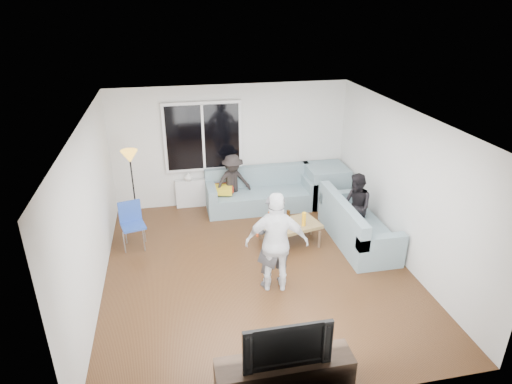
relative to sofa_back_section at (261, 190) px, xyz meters
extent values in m
cube|color=#56351C|center=(-0.54, -2.27, -0.45)|extent=(5.00, 5.50, 0.04)
cube|color=white|center=(-0.54, -2.27, 2.20)|extent=(5.00, 5.50, 0.04)
cube|color=silver|center=(-0.54, 0.50, 0.88)|extent=(5.00, 0.04, 2.60)
cube|color=silver|center=(-0.54, -5.04, 0.88)|extent=(5.00, 0.04, 2.60)
cube|color=silver|center=(-3.06, -2.27, 0.88)|extent=(0.04, 5.50, 2.60)
cube|color=silver|center=(1.98, -2.27, 0.88)|extent=(0.04, 5.50, 2.60)
cube|color=white|center=(-1.14, 0.42, 1.12)|extent=(1.62, 0.06, 1.47)
cube|color=black|center=(-1.14, 0.38, 1.12)|extent=(1.50, 0.02, 1.35)
cube|color=white|center=(-1.14, 0.37, 1.12)|extent=(0.05, 0.03, 1.35)
cube|color=silver|center=(-1.14, 0.38, -0.11)|extent=(1.30, 0.12, 0.62)
imported|color=#27632A|center=(-0.61, 0.35, 0.37)|extent=(0.22, 0.20, 0.35)
imported|color=silver|center=(-1.50, 0.35, 0.29)|extent=(0.19, 0.19, 0.19)
cube|color=gray|center=(1.46, 0.00, 0.00)|extent=(0.85, 0.85, 0.85)
cube|color=yellow|center=(-0.81, -0.02, 0.09)|extent=(0.43, 0.39, 0.14)
cube|color=maroon|center=(-0.78, 0.06, 0.09)|extent=(0.36, 0.30, 0.13)
cube|color=#977B49|center=(0.21, -1.58, -0.22)|extent=(1.21, 0.84, 0.40)
cylinder|color=maroon|center=(0.10, -1.55, 0.06)|extent=(0.17, 0.17, 0.17)
imported|color=#434348|center=(-0.39, -2.75, 0.37)|extent=(0.67, 0.53, 1.59)
imported|color=white|center=(-0.35, -2.84, 0.39)|extent=(1.02, 0.60, 1.63)
imported|color=black|center=(1.48, -1.57, 0.21)|extent=(0.51, 0.64, 1.27)
imported|color=black|center=(-0.59, 0.03, 0.20)|extent=(0.91, 0.68, 1.25)
cube|color=#332319|center=(-0.73, -4.77, -0.20)|extent=(1.60, 0.40, 0.44)
imported|color=black|center=(-0.73, -4.77, 0.31)|extent=(1.01, 0.13, 0.58)
cylinder|color=#CC4E0C|center=(-0.13, -1.45, 0.09)|extent=(0.07, 0.07, 0.22)
cylinder|color=#FEAE16|center=(0.45, -1.67, 0.11)|extent=(0.07, 0.07, 0.26)
cylinder|color=black|center=(0.21, -1.46, 0.09)|extent=(0.07, 0.07, 0.23)
camera|label=1|loc=(-1.80, -8.39, 3.80)|focal=30.79mm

